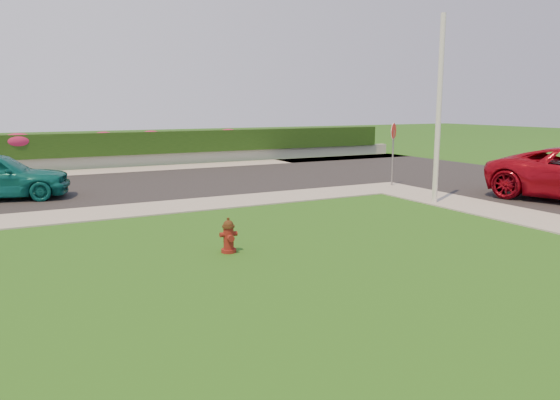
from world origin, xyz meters
TOP-DOWN VIEW (x-y plane):
  - ground at (0.00, 0.00)m, footprint 120.00×120.00m
  - street_far at (-5.00, 14.00)m, footprint 26.00×8.00m
  - curb_corner at (7.00, 9.00)m, footprint 2.00×2.00m
  - sidewalk_beyond at (-1.00, 19.00)m, footprint 34.00×2.00m
  - retaining_wall at (-1.00, 20.50)m, footprint 34.00×0.40m
  - hedge at (-1.00, 20.60)m, footprint 32.00×0.90m
  - fire_hydrant at (-1.51, 3.53)m, footprint 0.38×0.36m
  - utility_pole at (6.31, 5.81)m, footprint 0.16×0.16m
  - stop_sign at (7.50, 9.32)m, footprint 0.55×0.38m
  - flower_clump_c at (-4.65, 20.50)m, footprint 1.41×0.91m
  - flower_clump_d at (-0.94, 20.50)m, footprint 1.03×0.66m
  - flower_clump_e at (1.35, 20.50)m, footprint 1.08×0.69m
  - flower_clump_f at (5.51, 20.50)m, footprint 1.09×0.70m

SIDE VIEW (x-z plane):
  - ground at x=0.00m, z-range 0.00..0.00m
  - street_far at x=-5.00m, z-range 0.00..0.04m
  - curb_corner at x=7.00m, z-range 0.00..0.04m
  - sidewalk_beyond at x=-1.00m, z-range 0.00..0.04m
  - retaining_wall at x=-1.00m, z-range 0.00..0.60m
  - fire_hydrant at x=-1.51m, z-range -0.02..0.71m
  - hedge at x=-1.00m, z-range 0.60..1.70m
  - flower_clump_c at x=-4.65m, z-range 1.07..1.77m
  - flower_clump_f at x=5.51m, z-range 1.21..1.76m
  - flower_clump_e at x=1.35m, z-range 1.22..1.76m
  - flower_clump_d at x=-0.94m, z-range 1.24..1.75m
  - stop_sign at x=7.50m, z-range 0.56..2.94m
  - utility_pole at x=6.31m, z-range 0.00..5.68m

